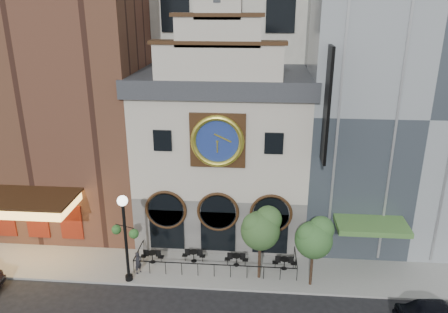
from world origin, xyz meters
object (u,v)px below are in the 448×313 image
lamppost (125,229)px  tree_left (261,227)px  tree_right (314,237)px  bistro_0 (152,256)px  bistro_3 (284,263)px  bistro_1 (194,255)px  pedestrian (138,263)px  bistro_2 (236,259)px

lamppost → tree_left: (8.33, 1.03, -0.05)m
tree_left → tree_right: tree_left is taller
lamppost → tree_left: size_ratio=1.20×
bistro_0 → bistro_3: 8.93m
bistro_1 → bistro_3: size_ratio=1.00×
bistro_1 → pedestrian: size_ratio=1.05×
bistro_1 → tree_right: (7.74, -1.90, 2.91)m
bistro_2 → lamppost: lamppost is taller
lamppost → tree_left: bearing=25.6°
bistro_0 → pedestrian: bearing=-115.4°
pedestrian → tree_right: bearing=-62.2°
lamppost → tree_left: lamppost is taller
bistro_2 → bistro_3: (3.20, -0.14, 0.00)m
lamppost → tree_right: size_ratio=1.28×
bistro_3 → tree_left: 3.68m
tree_right → bistro_1: bearing=166.2°
bistro_1 → pedestrian: 3.78m
lamppost → bistro_2: bearing=36.6°
bistro_1 → bistro_2: 2.94m
bistro_2 → bistro_0: bearing=-178.9°
tree_left → tree_right: (3.23, -0.49, -0.23)m
bistro_2 → tree_right: bearing=-19.1°
bistro_2 → bistro_3: bearing=-2.5°
bistro_3 → lamppost: size_ratio=0.27×
bistro_2 → lamppost: (-6.75, -2.20, 3.19)m
bistro_3 → lamppost: (-9.95, -2.05, 3.19)m
bistro_3 → tree_left: tree_left is taller
bistro_1 → tree_right: bearing=-13.8°
bistro_0 → pedestrian: 1.44m
pedestrian → tree_right: tree_right is taller
bistro_0 → bistro_2: same height
tree_left → tree_right: size_ratio=1.07×
pedestrian → lamppost: lamppost is taller
bistro_0 → tree_left: 8.02m
bistro_0 → lamppost: lamppost is taller
pedestrian → tree_right: 11.45m
tree_left → bistro_0: bearing=171.7°
bistro_1 → lamppost: (-3.82, -2.43, 3.19)m
bistro_1 → pedestrian: (-3.40, -1.62, 0.29)m
bistro_1 → bistro_3: 6.14m
bistro_0 → bistro_3: bearing=-0.2°
pedestrian → lamppost: size_ratio=0.26×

